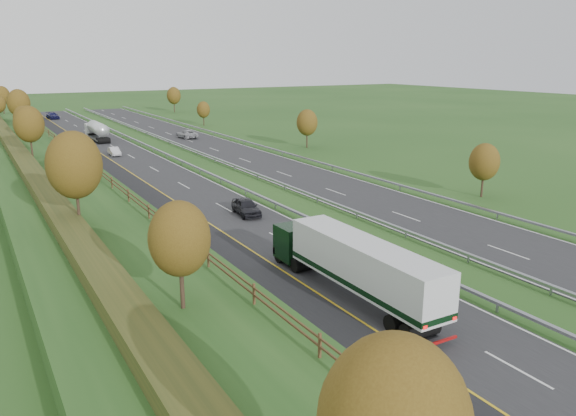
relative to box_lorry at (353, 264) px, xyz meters
name	(u,v)px	position (x,y,z in m)	size (l,w,h in m)	color
ground	(210,169)	(8.68, 44.91, -2.33)	(400.00, 400.00, 0.00)	#224819
near_carriageway	(143,169)	(0.68, 49.91, -2.31)	(10.50, 200.00, 0.04)	#242427
far_carriageway	(249,159)	(17.18, 49.91, -2.31)	(10.50, 200.00, 0.04)	#242427
hard_shoulder	(116,171)	(-3.07, 49.91, -2.31)	(3.00, 200.00, 0.04)	black
lane_markings	(187,165)	(7.08, 49.79, -2.28)	(26.75, 200.00, 0.01)	silver
embankment_left	(42,171)	(-12.32, 49.91, -1.33)	(12.00, 200.00, 2.00)	#224819
hedge_left	(23,160)	(-14.32, 49.91, 0.22)	(2.20, 180.00, 1.10)	#303A17
fence_left	(78,155)	(-7.82, 49.50, 0.40)	(0.12, 189.06, 1.20)	#422B19
median_barrier_near	(182,161)	(6.38, 49.91, -1.72)	(0.32, 200.00, 0.71)	gray
median_barrier_far	(215,158)	(11.48, 49.91, -1.72)	(0.32, 200.00, 0.71)	gray
outer_barrier_far	(282,152)	(22.98, 49.91, -1.71)	(0.32, 200.00, 0.71)	gray
trees_left	(44,132)	(-11.97, 46.54, 4.04)	(6.64, 164.30, 7.66)	#2D2116
trees_far	(244,112)	(30.47, 79.12, 1.92)	(8.45, 118.60, 7.12)	#2D2116
box_lorry	(353,264)	(0.00, 0.00, 0.00)	(2.58, 16.28, 4.06)	black
road_tanker	(97,131)	(1.28, 82.00, -0.47)	(2.40, 11.22, 3.46)	silver
car_dark_near	(246,207)	(2.74, 21.24, -1.47)	(1.93, 4.79, 1.63)	black
car_silver_mid	(114,151)	(-0.13, 63.13, -1.64)	(1.39, 3.97, 1.31)	silver
car_small_far	(53,116)	(-0.31, 127.33, -1.49)	(2.24, 5.52, 1.60)	#161746
car_oncoming	(187,134)	(16.79, 76.47, -1.51)	(2.59, 5.61, 1.56)	#AAAAAF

